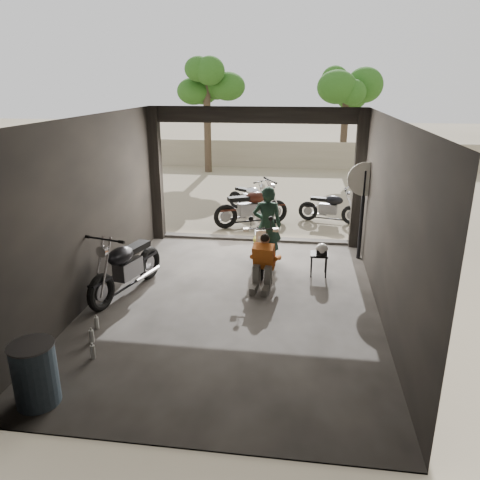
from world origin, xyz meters
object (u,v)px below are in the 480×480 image
(left_bike, at_px, (126,262))
(oil_drum, at_px, (35,375))
(outside_bike_b, at_px, (251,204))
(helmet, at_px, (322,249))
(main_bike, at_px, (260,245))
(outside_bike_c, at_px, (330,205))
(mechanic, at_px, (263,264))
(outside_bike_a, at_px, (250,195))
(stool, at_px, (319,257))
(sign_post, at_px, (363,196))
(rider, at_px, (267,225))

(left_bike, bearing_deg, oil_drum, -73.96)
(outside_bike_b, height_order, helmet, outside_bike_b)
(main_bike, distance_m, outside_bike_c, 3.98)
(left_bike, distance_m, outside_bike_c, 6.48)
(main_bike, distance_m, mechanic, 1.05)
(helmet, bearing_deg, outside_bike_a, 99.01)
(outside_bike_c, bearing_deg, stool, -172.42)
(oil_drum, bearing_deg, sign_post, 51.90)
(main_bike, distance_m, left_bike, 2.76)
(outside_bike_b, distance_m, mechanic, 4.14)
(rider, distance_m, mechanic, 1.47)
(left_bike, xyz_separation_m, stool, (3.51, 1.31, -0.22))
(outside_bike_a, bearing_deg, oil_drum, -154.83)
(mechanic, relative_size, oil_drum, 1.27)
(mechanic, height_order, oil_drum, mechanic)
(stool, bearing_deg, outside_bike_c, 84.51)
(left_bike, height_order, outside_bike_a, left_bike)
(outside_bike_c, height_order, oil_drum, outside_bike_c)
(outside_bike_b, xyz_separation_m, outside_bike_c, (2.11, 0.61, -0.11))
(helmet, bearing_deg, oil_drum, -141.87)
(rider, bearing_deg, oil_drum, 62.77)
(left_bike, height_order, outside_bike_c, left_bike)
(oil_drum, bearing_deg, helmet, 51.75)
(outside_bike_a, height_order, helmet, outside_bike_a)
(outside_bike_c, distance_m, helmet, 3.93)
(rider, bearing_deg, outside_bike_c, -116.74)
(outside_bike_a, bearing_deg, rider, -133.90)
(helmet, relative_size, oil_drum, 0.31)
(outside_bike_b, distance_m, helmet, 3.76)
(outside_bike_b, xyz_separation_m, sign_post, (2.64, -2.19, 0.81))
(outside_bike_a, xyz_separation_m, sign_post, (2.85, -3.66, 0.93))
(sign_post, bearing_deg, helmet, -136.65)
(left_bike, relative_size, oil_drum, 2.29)
(outside_bike_a, relative_size, rider, 0.89)
(main_bike, relative_size, mechanic, 1.53)
(outside_bike_b, distance_m, outside_bike_c, 2.20)
(left_bike, height_order, helmet, left_bike)
(main_bike, distance_m, stool, 1.24)
(outside_bike_c, distance_m, oil_drum, 9.18)
(main_bike, xyz_separation_m, outside_bike_a, (-0.73, 4.51, -0.02))
(outside_bike_b, xyz_separation_m, mechanic, (0.68, -4.08, -0.11))
(left_bike, height_order, sign_post, sign_post)
(outside_bike_b, bearing_deg, left_bike, 131.40)
(outside_bike_a, bearing_deg, sign_post, -107.72)
(main_bike, height_order, mechanic, main_bike)
(left_bike, distance_m, outside_bike_a, 6.25)
(helmet, bearing_deg, stool, 120.85)
(stool, distance_m, sign_post, 1.73)
(rider, xyz_separation_m, mechanic, (0.04, -1.43, -0.33))
(rider, xyz_separation_m, oil_drum, (-2.35, -5.09, -0.44))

